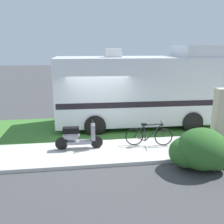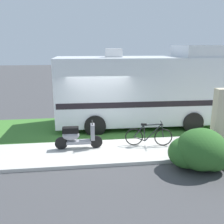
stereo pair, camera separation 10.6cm
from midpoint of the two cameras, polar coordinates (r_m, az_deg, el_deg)
name	(u,v)px [view 2 (the right image)]	position (r m, az deg, el deg)	size (l,w,h in m)	color
ground_plane	(100,141)	(9.87, -2.48, -6.73)	(80.00, 80.00, 0.00)	#424244
sidewalk	(103,152)	(8.75, -1.83, -9.28)	(24.00, 2.00, 0.12)	beige
grass_strip	(97,128)	(11.26, -3.11, -3.71)	(24.00, 3.40, 0.08)	#3D752D
motorhome_rv	(139,89)	(11.35, 6.63, 5.31)	(7.28, 2.64, 3.68)	silver
scooter	(77,136)	(8.82, -7.79, -5.58)	(1.68, 0.50, 0.97)	black
bicycle	(149,136)	(9.12, 8.79, -5.49)	(1.70, 0.52, 0.88)	black
pickup_truck_near	(131,90)	(15.37, 4.54, 5.04)	(5.35, 2.30, 1.85)	silver
bush_by_porch	(200,151)	(7.96, 19.98, -8.52)	(1.81, 1.36, 1.28)	#2D6026
bottle_green	(215,144)	(9.80, 23.06, -6.75)	(0.07, 0.07, 0.25)	brown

